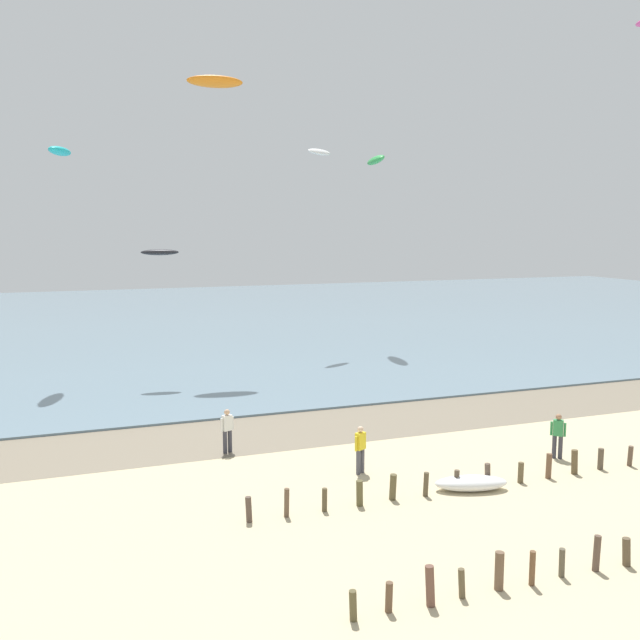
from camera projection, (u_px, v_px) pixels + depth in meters
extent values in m
cube|color=#7A6D59|center=(276.00, 432.00, 29.24)|extent=(120.00, 5.22, 0.01)
cube|color=slate|center=(162.00, 320.00, 64.26)|extent=(160.00, 70.00, 0.10)
cylinder|color=brown|center=(353.00, 606.00, 15.09)|extent=(0.20, 0.18, 0.72)
cylinder|color=brown|center=(389.00, 597.00, 15.44)|extent=(0.17, 0.18, 0.71)
cylinder|color=brown|center=(430.00, 586.00, 15.69)|extent=(0.24, 0.25, 0.96)
cylinder|color=brown|center=(462.00, 583.00, 16.04)|extent=(0.19, 0.18, 0.72)
cylinder|color=brown|center=(499.00, 571.00, 16.41)|extent=(0.24, 0.26, 0.94)
cylinder|color=brown|center=(532.00, 568.00, 16.58)|extent=(0.16, 0.17, 0.88)
cylinder|color=brown|center=(562.00, 563.00, 16.99)|extent=(0.18, 0.17, 0.75)
cylinder|color=brown|center=(597.00, 553.00, 17.31)|extent=(0.21, 0.19, 0.93)
cylinder|color=brown|center=(626.00, 552.00, 17.58)|extent=(0.23, 0.22, 0.75)
cylinder|color=brown|center=(249.00, 509.00, 20.20)|extent=(0.21, 0.19, 0.77)
cylinder|color=brown|center=(287.00, 503.00, 20.56)|extent=(0.17, 0.16, 0.88)
cylinder|color=brown|center=(325.00, 500.00, 20.97)|extent=(0.17, 0.16, 0.72)
cylinder|color=brown|center=(360.00, 493.00, 21.37)|extent=(0.23, 0.22, 0.83)
cylinder|color=brown|center=(393.00, 487.00, 21.86)|extent=(0.23, 0.24, 0.84)
cylinder|color=brown|center=(426.00, 484.00, 22.15)|extent=(0.19, 0.18, 0.79)
cylinder|color=brown|center=(457.00, 480.00, 22.64)|extent=(0.19, 0.19, 0.69)
cylinder|color=brown|center=(488.00, 475.00, 23.04)|extent=(0.23, 0.19, 0.78)
cylinder|color=brown|center=(521.00, 473.00, 23.34)|extent=(0.22, 0.22, 0.72)
cylinder|color=brown|center=(549.00, 466.00, 23.75)|extent=(0.24, 0.23, 0.88)
cylinder|color=brown|center=(574.00, 462.00, 24.16)|extent=(0.23, 0.25, 0.87)
cylinder|color=brown|center=(601.00, 459.00, 24.62)|extent=(0.21, 0.21, 0.77)
cylinder|color=brown|center=(630.00, 456.00, 24.97)|extent=(0.18, 0.21, 0.75)
cylinder|color=#383842|center=(560.00, 447.00, 25.75)|extent=(0.16, 0.16, 0.88)
cylinder|color=#383842|center=(554.00, 447.00, 25.84)|extent=(0.16, 0.16, 0.88)
cube|color=#338C4C|center=(558.00, 428.00, 25.70)|extent=(0.41, 0.41, 0.60)
sphere|color=#9E7051|center=(559.00, 417.00, 25.65)|extent=(0.22, 0.22, 0.22)
cylinder|color=#338C4C|center=(565.00, 430.00, 25.61)|extent=(0.09, 0.09, 0.52)
cylinder|color=#338C4C|center=(551.00, 428.00, 25.80)|extent=(0.09, 0.09, 0.52)
cylinder|color=#4C4C56|center=(358.00, 462.00, 24.13)|extent=(0.16, 0.16, 0.88)
cylinder|color=#4C4C56|center=(362.00, 460.00, 24.29)|extent=(0.16, 0.16, 0.88)
cube|color=yellow|center=(360.00, 441.00, 24.11)|extent=(0.42, 0.36, 0.60)
sphere|color=beige|center=(361.00, 429.00, 24.05)|extent=(0.22, 0.22, 0.22)
cylinder|color=yellow|center=(356.00, 444.00, 23.94)|extent=(0.09, 0.09, 0.52)
cylinder|color=yellow|center=(365.00, 441.00, 24.29)|extent=(0.09, 0.09, 0.52)
cylinder|color=#383842|center=(230.00, 441.00, 26.53)|extent=(0.16, 0.16, 0.88)
cylinder|color=#383842|center=(225.00, 442.00, 26.39)|extent=(0.16, 0.16, 0.88)
cube|color=white|center=(227.00, 423.00, 26.36)|extent=(0.41, 0.32, 0.60)
sphere|color=tan|center=(227.00, 412.00, 26.31)|extent=(0.22, 0.22, 0.22)
cylinder|color=white|center=(233.00, 423.00, 26.52)|extent=(0.09, 0.09, 0.52)
cylinder|color=white|center=(222.00, 425.00, 26.22)|extent=(0.09, 0.09, 0.52)
ellipsoid|color=white|center=(471.00, 483.00, 22.66)|extent=(2.56, 1.49, 0.48)
ellipsoid|color=black|center=(160.00, 252.00, 37.77)|extent=(2.11, 0.93, 0.38)
ellipsoid|color=orange|center=(215.00, 82.00, 40.55)|extent=(3.39, 1.46, 0.88)
ellipsoid|color=white|center=(319.00, 152.00, 47.08)|extent=(2.32, 1.78, 0.63)
ellipsoid|color=#19B2B7|center=(60.00, 151.00, 38.12)|extent=(1.69, 3.00, 0.47)
ellipsoid|color=green|center=(376.00, 160.00, 48.41)|extent=(1.68, 3.35, 0.92)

